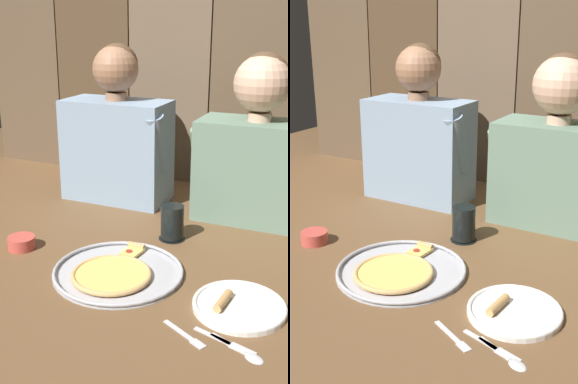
% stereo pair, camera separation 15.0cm
% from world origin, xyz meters
% --- Properties ---
extents(ground_plane, '(3.20, 3.20, 0.00)m').
position_xyz_m(ground_plane, '(0.00, 0.00, 0.00)').
color(ground_plane, brown).
extents(pizza_tray, '(0.37, 0.37, 0.03)m').
position_xyz_m(pizza_tray, '(0.01, -0.11, 0.01)').
color(pizza_tray, '#B2B2B7').
rests_on(pizza_tray, ground).
extents(dinner_plate, '(0.23, 0.23, 0.03)m').
position_xyz_m(dinner_plate, '(0.37, -0.14, 0.01)').
color(dinner_plate, white).
rests_on(dinner_plate, ground).
extents(drinking_glass, '(0.09, 0.09, 0.12)m').
position_xyz_m(drinking_glass, '(0.07, 0.18, 0.06)').
color(drinking_glass, black).
rests_on(drinking_glass, ground).
extents(dipping_bowl, '(0.09, 0.09, 0.04)m').
position_xyz_m(dipping_bowl, '(-0.34, -0.08, 0.02)').
color(dipping_bowl, '#CC4C42').
rests_on(dipping_bowl, ground).
extents(table_fork, '(0.12, 0.08, 0.01)m').
position_xyz_m(table_fork, '(0.28, -0.30, 0.00)').
color(table_fork, silver).
rests_on(table_fork, ground).
extents(table_knife, '(0.15, 0.06, 0.01)m').
position_xyz_m(table_knife, '(0.37, -0.28, 0.00)').
color(table_knife, silver).
rests_on(table_knife, ground).
extents(table_spoon, '(0.14, 0.07, 0.01)m').
position_xyz_m(table_spoon, '(0.42, -0.30, 0.00)').
color(table_spoon, silver).
rests_on(table_spoon, ground).
extents(diner_left, '(0.44, 0.21, 0.60)m').
position_xyz_m(diner_left, '(-0.27, 0.46, 0.27)').
color(diner_left, '#849EB7').
rests_on(diner_left, ground).
extents(diner_right, '(0.44, 0.21, 0.58)m').
position_xyz_m(diner_right, '(0.27, 0.46, 0.27)').
color(diner_right, slate).
rests_on(diner_right, ground).
extents(wooden_backdrop_wall, '(2.19, 0.03, 1.27)m').
position_xyz_m(wooden_backdrop_wall, '(-0.00, 0.78, 0.63)').
color(wooden_backdrop_wall, brown).
rests_on(wooden_backdrop_wall, ground).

